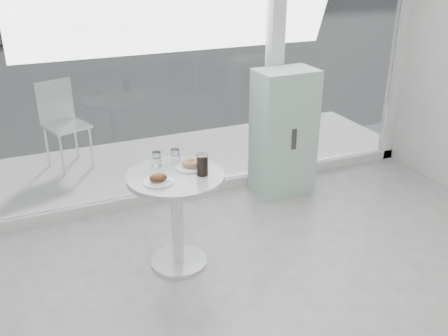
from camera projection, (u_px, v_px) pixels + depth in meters
name	position (u px, v px, depth m)	size (l,w,h in m)	color
storefront	(194.00, 18.00, 4.38)	(5.00, 0.14, 3.00)	silver
main_table	(177.00, 201.00, 3.72)	(0.72, 0.72, 0.77)	white
patio_deck	(167.00, 162.00, 5.71)	(5.60, 1.60, 0.05)	silver
street	(52.00, 24.00, 15.94)	(40.00, 24.00, 0.00)	#3D3D3D
mint_cabinet	(284.00, 133.00, 4.88)	(0.58, 0.41, 1.24)	#92BBA7
patio_chair	(62.00, 119.00, 5.39)	(0.52, 0.52, 0.94)	white
car_silver	(91.00, 1.00, 14.80)	(1.70, 4.88, 1.61)	#96989D
plate_fritter	(159.00, 179.00, 3.50)	(0.21, 0.21, 0.07)	white
plate_donut	(191.00, 165.00, 3.74)	(0.24, 0.24, 0.06)	white
water_tumbler_a	(157.00, 160.00, 3.76)	(0.07, 0.07, 0.11)	white
water_tumbler_b	(175.00, 157.00, 3.80)	(0.07, 0.07, 0.11)	white
cola_glass	(202.00, 165.00, 3.60)	(0.08, 0.08, 0.16)	white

